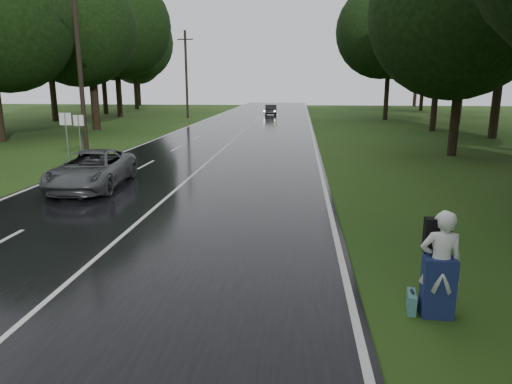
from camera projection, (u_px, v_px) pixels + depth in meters
ground at (68, 284)px, 9.61m from camera, size 160.00×160.00×0.00m
road at (223, 149)px, 28.98m from camera, size 12.00×140.00×0.04m
lane_center at (223, 149)px, 28.97m from camera, size 0.12×140.00×0.01m
grey_car at (92, 169)px, 18.20m from camera, size 2.85×5.40×1.45m
far_car at (271, 110)px, 59.48m from camera, size 1.79×4.14×1.32m
hitchhiker at (439, 268)px, 8.13m from camera, size 0.74×0.67×1.98m
suitcase at (411, 302)px, 8.46m from camera, size 0.22×0.52×0.36m
utility_pole_mid at (87, 150)px, 28.83m from camera, size 1.80×0.28×10.73m
utility_pole_far at (188, 118)px, 54.73m from camera, size 1.80×0.28×9.94m
road_sign_a at (69, 163)px, 24.06m from camera, size 0.63×0.10×2.61m
road_sign_b at (82, 159)px, 25.43m from camera, size 0.58×0.10×2.41m
tree_left_d at (2, 142)px, 32.89m from camera, size 8.82×8.82×13.78m
tree_left_e at (97, 130)px, 41.36m from camera, size 9.50×9.50×14.84m
tree_left_f at (121, 117)px, 56.50m from camera, size 11.73×11.73×18.33m
tree_right_d at (451, 155)px, 26.66m from camera, size 8.29×8.29×12.96m
tree_right_e at (432, 131)px, 40.07m from camera, size 8.73×8.73×13.64m
tree_right_f at (385, 120)px, 52.57m from camera, size 10.96×10.96×17.13m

